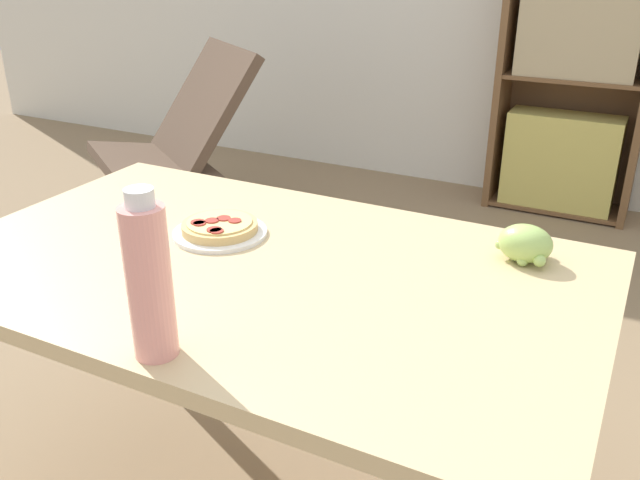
# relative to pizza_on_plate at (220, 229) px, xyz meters

# --- Properties ---
(ground_plane) EXTENTS (14.00, 14.00, 0.00)m
(ground_plane) POSITION_rel_pizza_on_plate_xyz_m (0.04, 0.02, -0.74)
(ground_plane) COLOR #897051
(dining_table) EXTENTS (1.40, 0.85, 0.72)m
(dining_table) POSITION_rel_pizza_on_plate_xyz_m (0.16, -0.09, -0.10)
(dining_table) COLOR #D1B27F
(dining_table) RESTS_ON ground_plane
(pizza_on_plate) EXTENTS (0.22, 0.22, 0.04)m
(pizza_on_plate) POSITION_rel_pizza_on_plate_xyz_m (0.00, 0.00, 0.00)
(pizza_on_plate) COLOR white
(pizza_on_plate) RESTS_ON dining_table
(grape_bunch) EXTENTS (0.12, 0.10, 0.08)m
(grape_bunch) POSITION_rel_pizza_on_plate_xyz_m (0.65, 0.18, 0.02)
(grape_bunch) COLOR #A8CC66
(grape_bunch) RESTS_ON dining_table
(drink_bottle) EXTENTS (0.07, 0.07, 0.29)m
(drink_bottle) POSITION_rel_pizza_on_plate_xyz_m (0.19, -0.45, 0.12)
(drink_bottle) COLOR pink
(drink_bottle) RESTS_ON dining_table
(lounge_chair_near) EXTENTS (0.89, 0.97, 0.88)m
(lounge_chair_near) POSITION_rel_pizza_on_plate_xyz_m (-1.23, 1.33, -0.45)
(lounge_chair_near) COLOR slate
(lounge_chair_near) RESTS_ON ground_plane
(bookshelf) EXTENTS (0.72, 0.30, 1.41)m
(bookshelf) POSITION_rel_pizza_on_plate_xyz_m (0.43, 2.46, -0.10)
(bookshelf) COLOR brown
(bookshelf) RESTS_ON ground_plane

